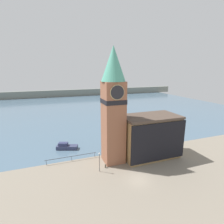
{
  "coord_description": "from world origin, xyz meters",
  "views": [
    {
      "loc": [
        -13.97,
        -24.5,
        19.14
      ],
      "look_at": [
        -2.9,
        5.97,
        11.43
      ],
      "focal_mm": 28.0,
      "sensor_mm": 36.0,
      "label": 1
    }
  ],
  "objects_px": {
    "boat_near": "(66,147)",
    "lamp_post": "(99,159)",
    "clock_tower": "(113,104)",
    "pier_building": "(150,136)",
    "mooring_bollard_near": "(106,166)"
  },
  "relations": [
    {
      "from": "boat_near",
      "to": "mooring_bollard_near",
      "type": "distance_m",
      "value": 13.31
    },
    {
      "from": "pier_building",
      "to": "mooring_bollard_near",
      "type": "distance_m",
      "value": 11.99
    },
    {
      "from": "pier_building",
      "to": "clock_tower",
      "type": "bearing_deg",
      "value": 175.76
    },
    {
      "from": "pier_building",
      "to": "boat_near",
      "type": "bearing_deg",
      "value": 150.3
    },
    {
      "from": "boat_near",
      "to": "mooring_bollard_near",
      "type": "relative_size",
      "value": 6.71
    },
    {
      "from": "boat_near",
      "to": "lamp_post",
      "type": "bearing_deg",
      "value": -48.28
    },
    {
      "from": "boat_near",
      "to": "pier_building",
      "type": "bearing_deg",
      "value": -9.97
    },
    {
      "from": "pier_building",
      "to": "mooring_bollard_near",
      "type": "height_order",
      "value": "pier_building"
    },
    {
      "from": "clock_tower",
      "to": "lamp_post",
      "type": "height_order",
      "value": "clock_tower"
    },
    {
      "from": "mooring_bollard_near",
      "to": "lamp_post",
      "type": "distance_m",
      "value": 2.92
    },
    {
      "from": "clock_tower",
      "to": "pier_building",
      "type": "height_order",
      "value": "clock_tower"
    },
    {
      "from": "mooring_bollard_near",
      "to": "pier_building",
      "type": "bearing_deg",
      "value": 7.88
    },
    {
      "from": "boat_near",
      "to": "lamp_post",
      "type": "distance_m",
      "value": 13.64
    },
    {
      "from": "clock_tower",
      "to": "pier_building",
      "type": "relative_size",
      "value": 1.86
    },
    {
      "from": "clock_tower",
      "to": "lamp_post",
      "type": "relative_size",
      "value": 6.02
    }
  ]
}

